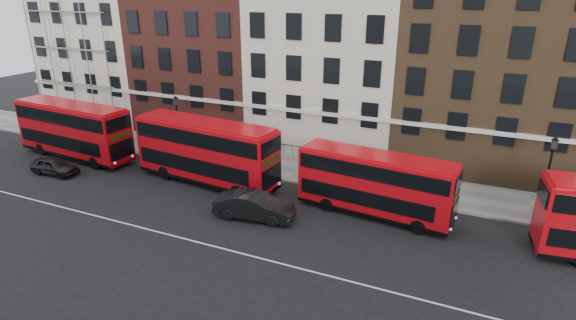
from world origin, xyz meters
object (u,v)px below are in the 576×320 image
at_px(bus_a, 73,129).
at_px(car_front, 254,206).
at_px(bus_b, 206,150).
at_px(car_rear, 54,166).
at_px(bus_c, 374,183).

height_order(bus_a, car_front, bus_a).
height_order(bus_b, car_front, bus_b).
xyz_separation_m(bus_b, car_front, (5.84, -3.51, -1.70)).
bearing_deg(bus_b, car_rear, -157.62).
distance_m(bus_a, car_front, 19.48).
height_order(bus_a, car_rear, bus_a).
height_order(bus_b, bus_c, bus_b).
relative_size(bus_b, bus_c, 1.15).
distance_m(bus_c, car_rear, 24.64).
xyz_separation_m(bus_a, bus_c, (25.79, 0.00, -0.31)).
relative_size(bus_c, car_front, 1.96).
bearing_deg(car_front, car_rear, 81.91).
bearing_deg(bus_a, bus_c, 4.54).
bearing_deg(bus_b, bus_c, 5.82).
bearing_deg(car_front, bus_b, 50.87).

